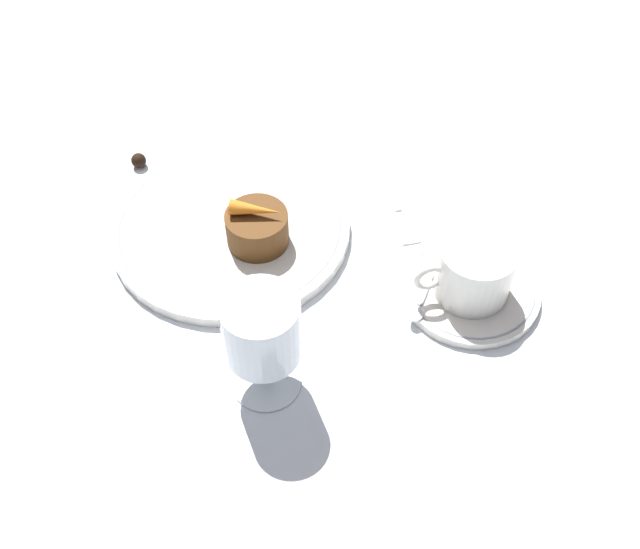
{
  "coord_description": "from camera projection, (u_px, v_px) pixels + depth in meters",
  "views": [
    {
      "loc": [
        0.04,
        0.55,
        0.63
      ],
      "look_at": [
        -0.08,
        0.08,
        0.04
      ],
      "focal_mm": 42.0,
      "sensor_mm": 36.0,
      "label": 1
    }
  ],
  "objects": [
    {
      "name": "carrot_garnish",
      "position": [
        255.0,
        210.0,
        0.79
      ],
      "size": [
        0.06,
        0.04,
        0.02
      ],
      "color": "orange",
      "rests_on": "dessert_cake"
    },
    {
      "name": "coffee_cup",
      "position": [
        474.0,
        270.0,
        0.77
      ],
      "size": [
        0.11,
        0.08,
        0.06
      ],
      "color": "white",
      "rests_on": "saucer"
    },
    {
      "name": "dessert_cake",
      "position": [
        257.0,
        228.0,
        0.82
      ],
      "size": [
        0.07,
        0.07,
        0.04
      ],
      "color": "#563314",
      "rests_on": "dinner_plate"
    },
    {
      "name": "dinner_plate",
      "position": [
        228.0,
        227.0,
        0.85
      ],
      "size": [
        0.27,
        0.27,
        0.01
      ],
      "color": "white",
      "rests_on": "ground_plane"
    },
    {
      "name": "fork",
      "position": [
        394.0,
        200.0,
        0.89
      ],
      "size": [
        0.02,
        0.17,
        0.01
      ],
      "color": "silver",
      "rests_on": "ground_plane"
    },
    {
      "name": "spoon",
      "position": [
        425.0,
        290.0,
        0.79
      ],
      "size": [
        0.08,
        0.1,
        0.0
      ],
      "color": "silver",
      "rests_on": "saucer"
    },
    {
      "name": "wine_glass",
      "position": [
        259.0,
        335.0,
        0.67
      ],
      "size": [
        0.07,
        0.07,
        0.12
      ],
      "color": "silver",
      "rests_on": "ground_plane"
    },
    {
      "name": "saucer",
      "position": [
        470.0,
        289.0,
        0.8
      ],
      "size": [
        0.15,
        0.15,
        0.01
      ],
      "color": "white",
      "rests_on": "ground_plane"
    },
    {
      "name": "ground_plane",
      "position": [
        238.0,
        260.0,
        0.83
      ],
      "size": [
        3.0,
        3.0,
        0.0
      ],
      "primitive_type": "plane",
      "color": "white"
    },
    {
      "name": "chocolate_truffle",
      "position": [
        139.0,
        160.0,
        0.92
      ],
      "size": [
        0.02,
        0.02,
        0.02
      ],
      "color": "black",
      "rests_on": "ground_plane"
    }
  ]
}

